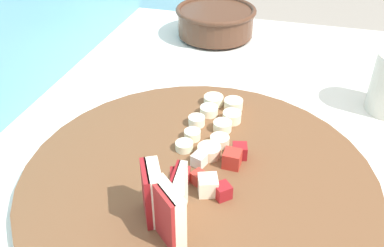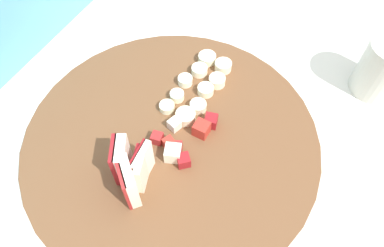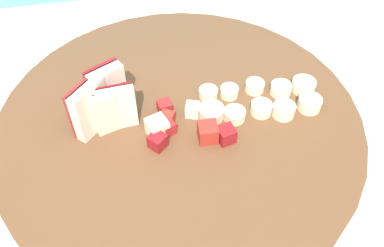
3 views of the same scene
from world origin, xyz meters
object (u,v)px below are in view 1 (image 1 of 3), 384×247
at_px(cutting_board, 198,179).
at_px(banana_slice_rows, 214,123).
at_px(apple_wedge_fan, 167,201).
at_px(apple_dice_pile, 216,171).
at_px(ceramic_bowl, 216,20).

bearing_deg(cutting_board, banana_slice_rows, 2.04).
bearing_deg(banana_slice_rows, apple_wedge_fan, 177.38).
distance_m(cutting_board, apple_wedge_fan, 0.09).
height_order(apple_dice_pile, ceramic_bowl, ceramic_bowl).
relative_size(cutting_board, banana_slice_rows, 2.83).
bearing_deg(cutting_board, apple_wedge_fan, 171.63).
bearing_deg(cutting_board, ceramic_bowl, 10.26).
distance_m(cutting_board, banana_slice_rows, 0.10).
distance_m(apple_dice_pile, ceramic_bowl, 0.46).
relative_size(cutting_board, ceramic_bowl, 2.58).
relative_size(apple_wedge_fan, ceramic_bowl, 0.44).
distance_m(cutting_board, apple_dice_pile, 0.03).
relative_size(cutting_board, apple_wedge_fan, 5.85).
distance_m(cutting_board, ceramic_bowl, 0.46).
distance_m(apple_wedge_fan, apple_dice_pile, 0.09).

